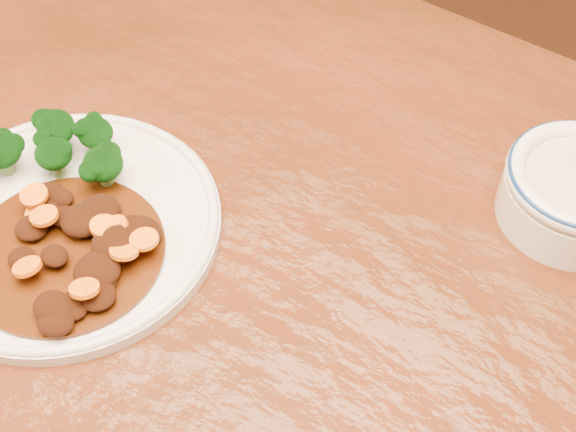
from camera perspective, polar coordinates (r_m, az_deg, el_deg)
The scene contains 4 objects.
dining_table at distance 0.72m, azimuth -2.28°, elevation -10.46°, with size 1.52×0.94×0.75m.
dinner_plate at distance 0.72m, azimuth -15.53°, elevation -0.55°, with size 0.27×0.27×0.02m.
broccoli_florets at distance 0.74m, azimuth -16.12°, elevation 4.75°, with size 0.12×0.10×0.04m.
mince_stew at distance 0.68m, azimuth -14.45°, elevation -2.30°, with size 0.17×0.17×0.03m.
Camera 1 is at (0.23, -0.26, 1.30)m, focal length 50.00 mm.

